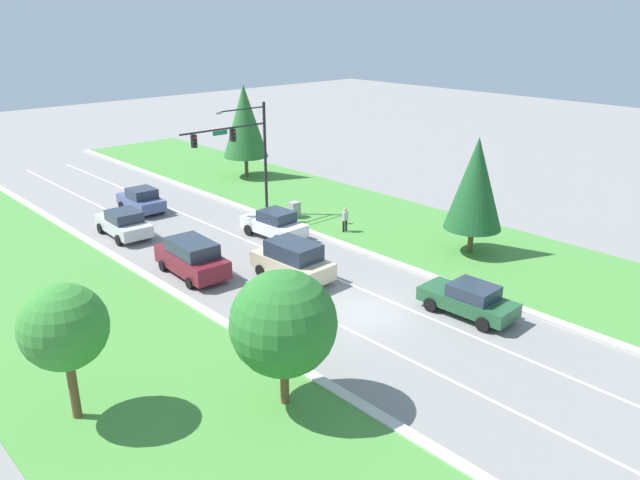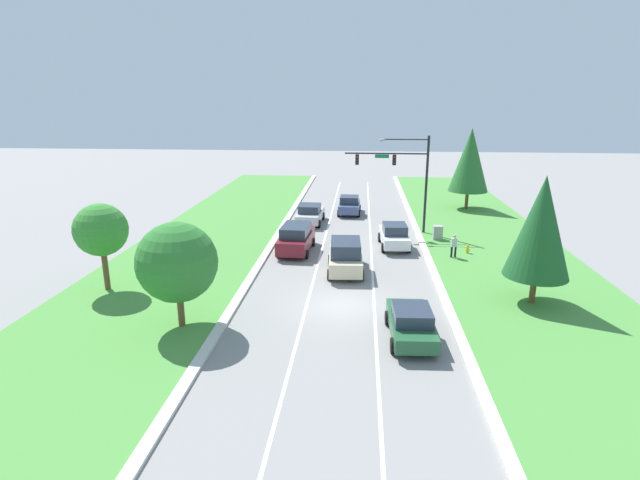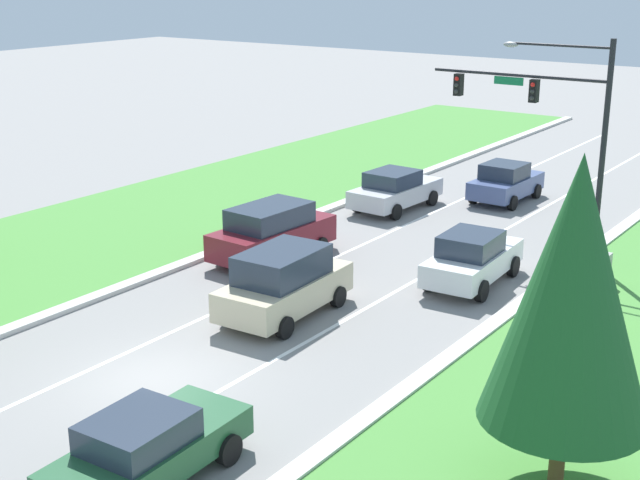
% 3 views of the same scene
% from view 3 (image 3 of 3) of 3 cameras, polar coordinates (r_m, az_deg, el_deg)
% --- Properties ---
extents(ground_plane, '(160.00, 160.00, 0.00)m').
position_cam_3_polar(ground_plane, '(23.52, -10.55, -8.76)').
color(ground_plane, gray).
extents(curb_strip_right, '(0.50, 90.00, 0.15)m').
position_cam_3_polar(curb_strip_right, '(20.22, 1.04, -12.80)').
color(curb_strip_right, beige).
rests_on(curb_strip_right, ground_plane).
extents(curb_strip_left, '(0.50, 90.00, 0.15)m').
position_cam_3_polar(curb_strip_left, '(27.53, -18.88, -5.29)').
color(curb_strip_left, beige).
rests_on(curb_strip_left, ground_plane).
extents(lane_stripe_inner_left, '(0.14, 81.00, 0.01)m').
position_cam_3_polar(lane_stripe_inner_left, '(24.74, -13.51, -7.60)').
color(lane_stripe_inner_left, white).
rests_on(lane_stripe_inner_left, ground_plane).
extents(lane_stripe_inner_right, '(0.14, 81.00, 0.01)m').
position_cam_3_polar(lane_stripe_inner_right, '(22.38, -7.26, -10.01)').
color(lane_stripe_inner_right, white).
rests_on(lane_stripe_inner_right, ground_plane).
extents(traffic_signal_mast, '(6.62, 0.41, 7.86)m').
position_cam_3_polar(traffic_signal_mast, '(32.28, 14.70, 7.79)').
color(traffic_signal_mast, black).
rests_on(traffic_signal_mast, ground_plane).
extents(champagne_suv, '(2.39, 4.76, 2.09)m').
position_cam_3_polar(champagne_suv, '(26.75, -2.33, -2.73)').
color(champagne_suv, beige).
rests_on(champagne_suv, ground_plane).
extents(white_sedan, '(2.24, 4.63, 1.80)m').
position_cam_3_polar(white_sedan, '(29.83, 9.72, -1.16)').
color(white_sedan, white).
rests_on(white_sedan, ground_plane).
extents(burgundy_suv, '(2.41, 5.04, 2.00)m').
position_cam_3_polar(burgundy_suv, '(31.97, -3.10, 0.55)').
color(burgundy_suv, maroon).
rests_on(burgundy_suv, ground_plane).
extents(slate_blue_sedan, '(2.17, 4.15, 1.75)m').
position_cam_3_polar(slate_blue_sedan, '(40.67, 11.79, 3.64)').
color(slate_blue_sedan, '#475684').
rests_on(slate_blue_sedan, ground_plane).
extents(forest_sedan, '(2.20, 4.64, 1.60)m').
position_cam_3_polar(forest_sedan, '(18.86, -11.04, -12.95)').
color(forest_sedan, '#235633').
rests_on(forest_sedan, ground_plane).
extents(silver_sedan, '(2.32, 4.77, 1.73)m').
position_cam_3_polar(silver_sedan, '(38.62, 4.82, 3.23)').
color(silver_sedan, silver).
rests_on(silver_sedan, ground_plane).
extents(utility_cabinet, '(0.70, 0.60, 1.15)m').
position_cam_3_polar(utility_cabinet, '(30.68, 17.36, -1.83)').
color(utility_cabinet, '#9E9E99').
rests_on(utility_cabinet, ground_plane).
extents(pedestrian, '(0.40, 0.25, 1.69)m').
position_cam_3_polar(pedestrian, '(26.35, 15.17, -3.95)').
color(pedestrian, black).
rests_on(pedestrian, ground_plane).
extents(fire_hydrant, '(0.34, 0.20, 0.70)m').
position_cam_3_polar(fire_hydrant, '(27.20, 18.19, -4.90)').
color(fire_hydrant, gold).
rests_on(fire_hydrant, ground_plane).
extents(conifer_far_right_tree, '(3.34, 3.34, 6.95)m').
position_cam_3_polar(conifer_far_right_tree, '(17.54, 15.84, -3.21)').
color(conifer_far_right_tree, brown).
rests_on(conifer_far_right_tree, ground_plane).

